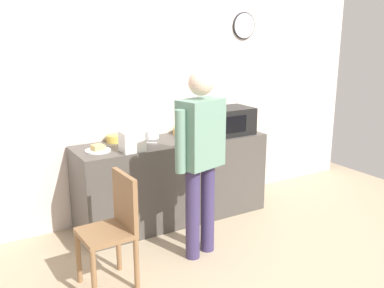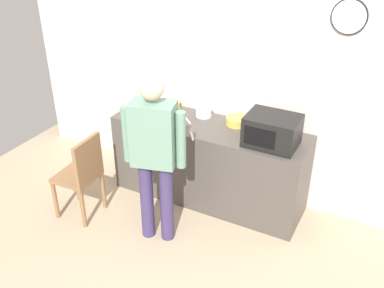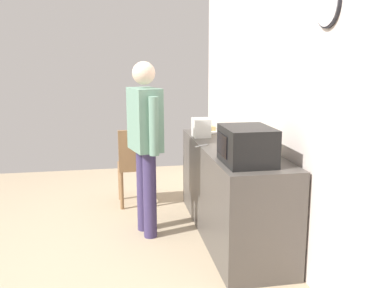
{
  "view_description": "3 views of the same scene",
  "coord_description": "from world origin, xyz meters",
  "px_view_note": "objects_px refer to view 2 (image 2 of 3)",
  "views": [
    {
      "loc": [
        -2.28,
        -2.72,
        2.03
      ],
      "look_at": [
        -0.13,
        0.89,
        0.93
      ],
      "focal_mm": 40.23,
      "sensor_mm": 36.0,
      "label": 1
    },
    {
      "loc": [
        1.56,
        -2.49,
        3.0
      ],
      "look_at": [
        -0.2,
        0.86,
        0.87
      ],
      "focal_mm": 41.18,
      "sensor_mm": 36.0,
      "label": 2
    },
    {
      "loc": [
        3.7,
        0.11,
        1.74
      ],
      "look_at": [
        -0.25,
        0.84,
        0.93
      ],
      "focal_mm": 39.38,
      "sensor_mm": 36.0,
      "label": 3
    }
  ],
  "objects_px": {
    "microwave": "(272,131)",
    "fork_utensil": "(192,136)",
    "toaster": "(155,114)",
    "wooden_chair": "(82,174)",
    "cereal_bowl": "(237,121)",
    "person_standing": "(154,150)",
    "mixing_bowl": "(204,112)",
    "salad_bowl": "(173,104)",
    "sandwich_plate": "(141,110)",
    "spoon_utensil": "(188,120)"
  },
  "relations": [
    {
      "from": "microwave",
      "to": "fork_utensil",
      "type": "distance_m",
      "value": 0.79
    },
    {
      "from": "toaster",
      "to": "wooden_chair",
      "type": "xyz_separation_m",
      "value": [
        -0.47,
        -0.7,
        -0.48
      ]
    },
    {
      "from": "cereal_bowl",
      "to": "person_standing",
      "type": "distance_m",
      "value": 1.07
    },
    {
      "from": "mixing_bowl",
      "to": "fork_utensil",
      "type": "distance_m",
      "value": 0.49
    },
    {
      "from": "salad_bowl",
      "to": "person_standing",
      "type": "xyz_separation_m",
      "value": [
        0.41,
        -1.05,
        0.06
      ]
    },
    {
      "from": "mixing_bowl",
      "to": "person_standing",
      "type": "bearing_deg",
      "value": -89.78
    },
    {
      "from": "cereal_bowl",
      "to": "fork_utensil",
      "type": "height_order",
      "value": "cereal_bowl"
    },
    {
      "from": "mixing_bowl",
      "to": "fork_utensil",
      "type": "relative_size",
      "value": 1.05
    },
    {
      "from": "toaster",
      "to": "sandwich_plate",
      "type": "bearing_deg",
      "value": 150.78
    },
    {
      "from": "salad_bowl",
      "to": "microwave",
      "type": "bearing_deg",
      "value": -13.26
    },
    {
      "from": "toaster",
      "to": "wooden_chair",
      "type": "distance_m",
      "value": 0.97
    },
    {
      "from": "microwave",
      "to": "mixing_bowl",
      "type": "height_order",
      "value": "microwave"
    },
    {
      "from": "salad_bowl",
      "to": "toaster",
      "type": "bearing_deg",
      "value": -86.25
    },
    {
      "from": "sandwich_plate",
      "to": "fork_utensil",
      "type": "bearing_deg",
      "value": -18.37
    },
    {
      "from": "spoon_utensil",
      "to": "toaster",
      "type": "bearing_deg",
      "value": -143.3
    },
    {
      "from": "wooden_chair",
      "to": "spoon_utensil",
      "type": "bearing_deg",
      "value": 50.37
    },
    {
      "from": "cereal_bowl",
      "to": "fork_utensil",
      "type": "distance_m",
      "value": 0.54
    },
    {
      "from": "fork_utensil",
      "to": "spoon_utensil",
      "type": "distance_m",
      "value": 0.37
    },
    {
      "from": "salad_bowl",
      "to": "toaster",
      "type": "xyz_separation_m",
      "value": [
        0.03,
        -0.42,
        0.06
      ]
    },
    {
      "from": "fork_utensil",
      "to": "person_standing",
      "type": "distance_m",
      "value": 0.56
    },
    {
      "from": "sandwich_plate",
      "to": "person_standing",
      "type": "relative_size",
      "value": 0.14
    },
    {
      "from": "mixing_bowl",
      "to": "spoon_utensil",
      "type": "height_order",
      "value": "mixing_bowl"
    },
    {
      "from": "salad_bowl",
      "to": "toaster",
      "type": "relative_size",
      "value": 0.73
    },
    {
      "from": "sandwich_plate",
      "to": "microwave",
      "type": "bearing_deg",
      "value": -1.53
    },
    {
      "from": "sandwich_plate",
      "to": "cereal_bowl",
      "type": "xyz_separation_m",
      "value": [
        1.07,
        0.2,
        0.02
      ]
    },
    {
      "from": "salad_bowl",
      "to": "spoon_utensil",
      "type": "distance_m",
      "value": 0.37
    },
    {
      "from": "mixing_bowl",
      "to": "person_standing",
      "type": "xyz_separation_m",
      "value": [
        0.0,
        -1.02,
        0.05
      ]
    },
    {
      "from": "toaster",
      "to": "fork_utensil",
      "type": "relative_size",
      "value": 1.29
    },
    {
      "from": "cereal_bowl",
      "to": "person_standing",
      "type": "height_order",
      "value": "person_standing"
    },
    {
      "from": "cereal_bowl",
      "to": "toaster",
      "type": "relative_size",
      "value": 1.03
    },
    {
      "from": "person_standing",
      "to": "toaster",
      "type": "bearing_deg",
      "value": 121.09
    },
    {
      "from": "toaster",
      "to": "spoon_utensil",
      "type": "relative_size",
      "value": 1.29
    },
    {
      "from": "sandwich_plate",
      "to": "wooden_chair",
      "type": "xyz_separation_m",
      "value": [
        -0.18,
        -0.86,
        -0.4
      ]
    },
    {
      "from": "salad_bowl",
      "to": "wooden_chair",
      "type": "xyz_separation_m",
      "value": [
        -0.44,
        -1.12,
        -0.42
      ]
    },
    {
      "from": "mixing_bowl",
      "to": "cereal_bowl",
      "type": "bearing_deg",
      "value": -3.25
    },
    {
      "from": "fork_utensil",
      "to": "wooden_chair",
      "type": "xyz_separation_m",
      "value": [
        -0.96,
        -0.6,
        -0.39
      ]
    },
    {
      "from": "wooden_chair",
      "to": "fork_utensil",
      "type": "bearing_deg",
      "value": 32.06
    },
    {
      "from": "microwave",
      "to": "salad_bowl",
      "type": "relative_size",
      "value": 3.11
    },
    {
      "from": "fork_utensil",
      "to": "spoon_utensil",
      "type": "bearing_deg",
      "value": 125.41
    },
    {
      "from": "cereal_bowl",
      "to": "person_standing",
      "type": "bearing_deg",
      "value": -111.38
    },
    {
      "from": "toaster",
      "to": "spoon_utensil",
      "type": "bearing_deg",
      "value": 36.7
    },
    {
      "from": "sandwich_plate",
      "to": "spoon_utensil",
      "type": "height_order",
      "value": "sandwich_plate"
    },
    {
      "from": "fork_utensil",
      "to": "person_standing",
      "type": "relative_size",
      "value": 0.1
    },
    {
      "from": "mixing_bowl",
      "to": "wooden_chair",
      "type": "relative_size",
      "value": 0.19
    },
    {
      "from": "microwave",
      "to": "toaster",
      "type": "distance_m",
      "value": 1.24
    },
    {
      "from": "mixing_bowl",
      "to": "salad_bowl",
      "type": "bearing_deg",
      "value": 175.14
    },
    {
      "from": "spoon_utensil",
      "to": "person_standing",
      "type": "xyz_separation_m",
      "value": [
        0.11,
        -0.84,
        0.1
      ]
    },
    {
      "from": "microwave",
      "to": "sandwich_plate",
      "type": "bearing_deg",
      "value": 178.47
    },
    {
      "from": "cereal_bowl",
      "to": "spoon_utensil",
      "type": "height_order",
      "value": "cereal_bowl"
    },
    {
      "from": "salad_bowl",
      "to": "sandwich_plate",
      "type": "bearing_deg",
      "value": -135.8
    }
  ]
}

